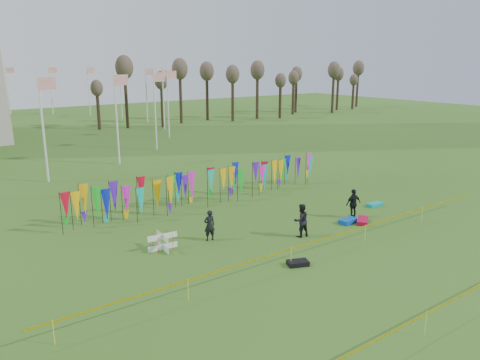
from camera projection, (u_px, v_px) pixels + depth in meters
ground at (305, 249)px, 22.84m from camera, size 160.00×160.00×0.00m
banner_row at (210, 183)px, 29.84m from camera, size 18.64×0.64×2.22m
caution_tape_near at (318, 242)px, 21.72m from camera, size 26.00×0.02×0.90m
caution_tape_far at (454, 300)px, 16.43m from camera, size 26.00×0.02×0.90m
tree_line at (262, 78)px, 73.98m from camera, size 53.92×1.92×7.84m
box_kite at (163, 242)px, 22.63m from camera, size 0.77×0.77×0.85m
person_left at (209, 225)px, 23.78m from camera, size 0.66×0.53×1.61m
person_mid at (301, 220)px, 24.28m from camera, size 0.93×0.64×1.77m
person_right at (353, 204)px, 27.19m from camera, size 1.09×0.73×1.73m
kite_bag_blue at (348, 221)px, 26.50m from camera, size 1.19×0.71×0.24m
kite_bag_red at (363, 221)px, 26.53m from camera, size 1.37×1.23×0.23m
kite_bag_black at (298, 263)px, 21.02m from camera, size 1.08×0.85×0.22m
kite_bag_teal at (375, 205)px, 29.54m from camera, size 1.08×0.55×0.20m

